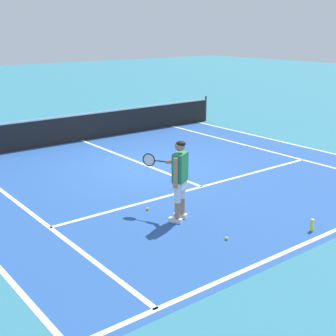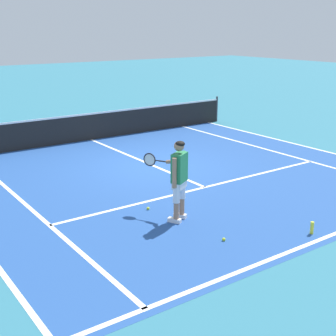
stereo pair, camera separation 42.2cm
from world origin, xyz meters
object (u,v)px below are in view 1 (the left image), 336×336
(tennis_player, at_px, (179,175))
(water_bottle, at_px, (312,225))
(tennis_ball_near_feet, at_px, (226,238))
(tennis_ball_by_baseline, at_px, (148,209))

(tennis_player, bearing_deg, water_bottle, -50.08)
(tennis_ball_near_feet, height_order, water_bottle, water_bottle)
(tennis_player, xyz_separation_m, tennis_ball_near_feet, (0.11, -1.31, -0.96))
(tennis_player, height_order, water_bottle, tennis_player)
(tennis_ball_near_feet, distance_m, water_bottle, 1.79)
(tennis_player, distance_m, tennis_ball_by_baseline, 1.29)
(tennis_ball_by_baseline, bearing_deg, tennis_ball_near_feet, -81.82)
(tennis_ball_near_feet, xyz_separation_m, tennis_ball_by_baseline, (-0.31, 2.16, 0.00))
(tennis_player, height_order, tennis_ball_near_feet, tennis_player)
(tennis_ball_by_baseline, bearing_deg, tennis_player, -76.59)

